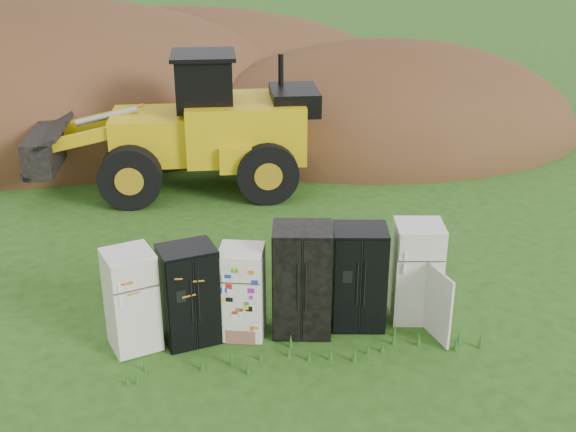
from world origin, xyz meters
name	(u,v)px	position (x,y,z in m)	size (l,w,h in m)	color
ground	(281,330)	(0.00, 0.00, 0.00)	(120.00, 120.00, 0.00)	#244A13
fridge_leftmost	(132,300)	(-2.47, 0.01, 0.87)	(0.77, 0.74, 1.74)	white
fridge_black_side	(189,294)	(-1.54, 0.03, 0.86)	(0.90, 0.71, 1.72)	black
fridge_sticker	(242,292)	(-0.65, 0.04, 0.81)	(0.72, 0.67, 1.62)	white
fridge_dark_mid	(302,280)	(0.36, -0.02, 0.97)	(0.99, 0.81, 1.94)	black
fridge_black_right	(359,277)	(1.37, 0.00, 0.91)	(0.91, 0.76, 1.83)	black
fridge_open_door	(417,271)	(2.42, 0.03, 0.90)	(0.82, 0.76, 1.81)	white
wheel_loader	(171,124)	(-1.50, 7.31, 1.75)	(7.25, 2.94, 3.51)	gold
dirt_mound_right	(381,133)	(5.32, 11.16, 0.00)	(12.95, 9.49, 5.95)	#4E2F19
dirt_mound_left	(52,121)	(-5.40, 14.70, 0.00)	(18.07, 13.55, 8.12)	#4E2F19
dirt_mound_back	(172,95)	(-1.18, 17.66, 0.00)	(18.97, 12.65, 6.65)	#4E2F19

